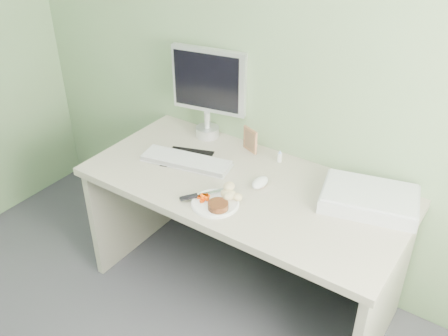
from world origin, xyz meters
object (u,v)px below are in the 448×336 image
Objects in this scene: monitor at (209,88)px; desk at (243,213)px; plate at (215,203)px; scanner at (369,199)px.

desk is at bearing -47.07° from monitor.
monitor is (-0.41, 0.53, 0.28)m from plate.
desk is 3.74× the size of scanner.
desk is at bearing -177.60° from scanner.
plate is at bearing -63.03° from monitor.
monitor is (-0.43, 0.31, 0.47)m from desk.
plate is 0.43× the size of monitor.
scanner is 0.84× the size of monitor.
desk is 3.14× the size of monitor.
scanner is at bearing 33.74° from plate.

